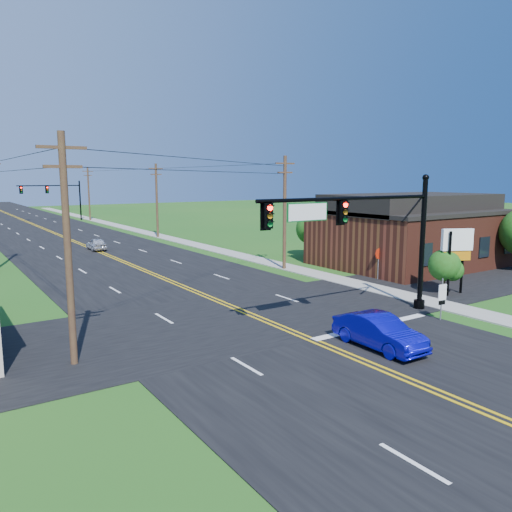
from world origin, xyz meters
TOP-DOWN VIEW (x-y plane):
  - ground at (0.00, 0.00)m, footprint 260.00×260.00m
  - road_main at (0.00, 50.00)m, footprint 16.00×220.00m
  - road_cross at (0.00, 12.00)m, footprint 70.00×10.00m
  - sidewalk at (10.50, 40.00)m, footprint 2.00×160.00m
  - signal_mast_main at (4.34, 8.00)m, footprint 11.30×0.60m
  - signal_mast_far at (4.44, 80.00)m, footprint 10.98×0.60m
  - brick_building at (20.00, 18.00)m, footprint 14.20×11.20m
  - utility_pole_left_a at (-9.50, 10.00)m, footprint 1.80×0.28m
  - utility_pole_right_a at (9.80, 22.00)m, footprint 1.80×0.28m
  - utility_pole_right_b at (9.80, 48.00)m, footprint 1.80×0.28m
  - utility_pole_right_c at (9.80, 78.00)m, footprint 1.80×0.28m
  - tree_right_back at (16.00, 26.00)m, footprint 3.00×3.00m
  - shrub_corner at (13.00, 9.50)m, footprint 2.00×2.00m
  - blue_car at (1.89, 4.63)m, footprint 1.60×4.40m
  - distant_car at (0.30, 41.11)m, footprint 1.54×3.61m
  - route_sign at (7.80, 5.84)m, footprint 0.55×0.11m
  - stop_sign at (13.00, 14.95)m, footprint 0.82×0.12m
  - pylon_sign at (13.42, 9.00)m, footprint 1.97×1.08m

SIDE VIEW (x-z plane):
  - ground at x=0.00m, z-range 0.00..0.00m
  - road_main at x=0.00m, z-range 0.00..0.04m
  - road_cross at x=0.00m, z-range 0.00..0.04m
  - sidewalk at x=10.50m, z-range 0.00..0.08m
  - distant_car at x=0.30m, z-range 0.00..1.22m
  - blue_car at x=1.89m, z-range 0.00..1.44m
  - route_sign at x=7.80m, z-range 0.18..2.39m
  - stop_sign at x=13.00m, z-range 0.51..2.82m
  - shrub_corner at x=13.00m, z-range 0.42..3.28m
  - brick_building at x=20.00m, z-range 0.00..4.70m
  - tree_right_back at x=16.00m, z-range 0.55..4.65m
  - pylon_sign at x=13.42m, z-range 0.96..5.14m
  - signal_mast_far at x=4.44m, z-range 0.81..8.29m
  - utility_pole_left_a at x=-9.50m, z-range 0.22..9.22m
  - utility_pole_right_a at x=9.80m, z-range 0.22..9.22m
  - utility_pole_right_b at x=9.80m, z-range 0.22..9.22m
  - utility_pole_right_c at x=9.80m, z-range 0.22..9.22m
  - signal_mast_main at x=4.34m, z-range 1.01..8.49m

